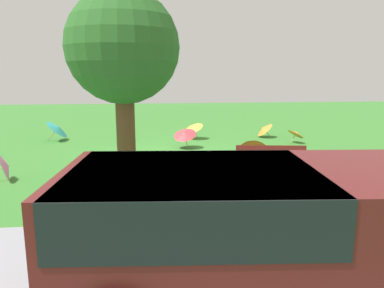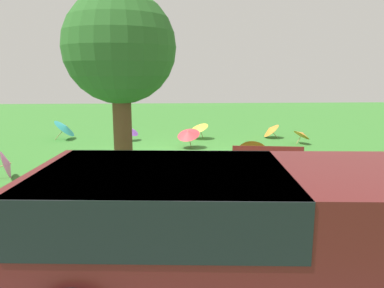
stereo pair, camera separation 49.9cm
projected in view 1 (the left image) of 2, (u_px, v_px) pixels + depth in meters
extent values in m
plane|color=#387A2D|center=(171.00, 156.00, 11.23)|extent=(40.00, 40.00, 0.00)
cube|color=#591919|center=(277.00, 229.00, 3.96)|extent=(4.73, 2.25, 1.35)
cube|color=black|center=(193.00, 195.00, 3.86)|extent=(2.72, 2.11, 0.55)
cylinder|color=black|center=(140.00, 234.00, 4.94)|extent=(0.77, 0.28, 0.76)
cylinder|color=black|center=(373.00, 230.00, 5.03)|extent=(0.77, 0.28, 0.76)
cube|color=maroon|center=(269.00, 163.00, 8.56)|extent=(1.65, 0.67, 0.05)
cube|color=maroon|center=(271.00, 155.00, 8.32)|extent=(1.60, 0.34, 0.45)
cube|color=black|center=(241.00, 172.00, 8.63)|extent=(0.14, 0.41, 0.45)
cube|color=black|center=(296.00, 172.00, 8.58)|extent=(0.14, 0.41, 0.45)
cylinder|color=brown|center=(126.00, 134.00, 8.24)|extent=(0.42, 0.42, 2.34)
sphere|color=#286023|center=(123.00, 47.00, 7.87)|extent=(2.48, 2.48, 2.48)
cylinder|color=tan|center=(124.00, 136.00, 13.68)|extent=(0.20, 0.14, 0.36)
cone|color=purple|center=(126.00, 131.00, 13.58)|extent=(0.77, 0.78, 0.38)
sphere|color=tan|center=(127.00, 130.00, 13.56)|extent=(0.06, 0.06, 0.05)
cylinder|color=tan|center=(382.00, 178.00, 8.12)|extent=(0.30, 0.32, 0.20)
cone|color=pink|center=(380.00, 175.00, 7.89)|extent=(0.77, 0.76, 0.68)
sphere|color=tan|center=(380.00, 175.00, 7.84)|extent=(0.06, 0.06, 0.05)
cylinder|color=tan|center=(52.00, 135.00, 13.73)|extent=(0.39, 0.03, 0.43)
cone|color=teal|center=(58.00, 128.00, 13.71)|extent=(0.79, 0.92, 0.71)
sphere|color=tan|center=(59.00, 127.00, 13.71)|extent=(0.05, 0.04, 0.05)
cylinder|color=tan|center=(196.00, 133.00, 14.19)|extent=(0.20, 0.15, 0.42)
cone|color=yellow|center=(193.00, 127.00, 14.05)|extent=(1.00, 1.01, 0.46)
sphere|color=tan|center=(193.00, 125.00, 14.02)|extent=(0.06, 0.06, 0.05)
cylinder|color=tan|center=(253.00, 161.00, 9.30)|extent=(0.17, 0.49, 0.21)
cone|color=orange|center=(253.00, 153.00, 9.60)|extent=(0.99, 0.72, 0.89)
sphere|color=tan|center=(254.00, 151.00, 9.68)|extent=(0.05, 0.05, 0.05)
cylinder|color=tan|center=(186.00, 141.00, 12.49)|extent=(0.13, 0.23, 0.46)
cone|color=#D8383F|center=(185.00, 133.00, 12.30)|extent=(1.03, 1.02, 0.48)
sphere|color=tan|center=(184.00, 131.00, 12.25)|extent=(0.05, 0.06, 0.05)
cone|color=pink|center=(6.00, 166.00, 8.63)|extent=(0.50, 0.75, 0.69)
sphere|color=tan|center=(9.00, 165.00, 8.65)|extent=(0.05, 0.05, 0.04)
cylinder|color=tan|center=(268.00, 134.00, 14.53)|extent=(0.26, 0.03, 0.29)
cone|color=orange|center=(264.00, 129.00, 14.48)|extent=(0.66, 0.73, 0.58)
sphere|color=tan|center=(263.00, 127.00, 14.47)|extent=(0.05, 0.04, 0.05)
cylinder|color=tan|center=(293.00, 139.00, 13.29)|extent=(0.21, 0.08, 0.33)
cone|color=orange|center=(296.00, 133.00, 13.29)|extent=(0.73, 0.76, 0.42)
sphere|color=tan|center=(297.00, 132.00, 13.29)|extent=(0.06, 0.05, 0.05)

